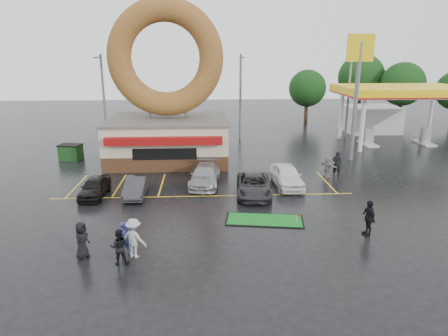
{
  "coord_description": "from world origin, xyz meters",
  "views": [
    {
      "loc": [
        0.05,
        -21.42,
        9.11
      ],
      "look_at": [
        1.3,
        2.41,
        2.2
      ],
      "focal_mm": 32.0,
      "sensor_mm": 36.0,
      "label": 1
    }
  ],
  "objects_px": {
    "car_white": "(287,176)",
    "person_blue": "(125,238)",
    "car_grey": "(254,185)",
    "putting_green": "(264,220)",
    "streetlight_left": "(104,97)",
    "gas_station": "(387,105)",
    "dumpster": "(71,153)",
    "donut_shop": "(167,109)",
    "car_black": "(95,187)",
    "streetlight_right": "(349,94)",
    "person_cameraman": "(369,218)",
    "car_dgrey": "(136,187)",
    "streetlight_mid": "(240,95)",
    "shell_sign": "(358,74)",
    "car_silver": "(205,175)"
  },
  "relations": [
    {
      "from": "car_grey",
      "to": "person_blue",
      "type": "height_order",
      "value": "person_blue"
    },
    {
      "from": "streetlight_right",
      "to": "dumpster",
      "type": "bearing_deg",
      "value": -162.82
    },
    {
      "from": "streetlight_right",
      "to": "putting_green",
      "type": "bearing_deg",
      "value": -118.99
    },
    {
      "from": "streetlight_right",
      "to": "donut_shop",
      "type": "bearing_deg",
      "value": -154.79
    },
    {
      "from": "donut_shop",
      "to": "streetlight_left",
      "type": "distance_m",
      "value": 9.87
    },
    {
      "from": "shell_sign",
      "to": "car_black",
      "type": "distance_m",
      "value": 22.78
    },
    {
      "from": "car_silver",
      "to": "shell_sign",
      "type": "bearing_deg",
      "value": 31.84
    },
    {
      "from": "person_blue",
      "to": "car_black",
      "type": "bearing_deg",
      "value": 75.38
    },
    {
      "from": "shell_sign",
      "to": "dumpster",
      "type": "distance_m",
      "value": 25.6
    },
    {
      "from": "car_dgrey",
      "to": "putting_green",
      "type": "height_order",
      "value": "car_dgrey"
    },
    {
      "from": "car_grey",
      "to": "car_black",
      "type": "bearing_deg",
      "value": -176.68
    },
    {
      "from": "car_black",
      "to": "car_grey",
      "type": "bearing_deg",
      "value": -0.02
    },
    {
      "from": "car_grey",
      "to": "putting_green",
      "type": "distance_m",
      "value": 4.33
    },
    {
      "from": "donut_shop",
      "to": "person_blue",
      "type": "xyz_separation_m",
      "value": [
        -0.67,
        -17.29,
        -3.65
      ]
    },
    {
      "from": "putting_green",
      "to": "streetlight_mid",
      "type": "bearing_deg",
      "value": 88.47
    },
    {
      "from": "car_black",
      "to": "person_cameraman",
      "type": "bearing_deg",
      "value": -21.55
    },
    {
      "from": "streetlight_left",
      "to": "car_dgrey",
      "type": "distance_m",
      "value": 17.62
    },
    {
      "from": "dumpster",
      "to": "person_cameraman",
      "type": "bearing_deg",
      "value": -25.82
    },
    {
      "from": "shell_sign",
      "to": "car_white",
      "type": "relative_size",
      "value": 2.34
    },
    {
      "from": "car_black",
      "to": "person_blue",
      "type": "bearing_deg",
      "value": -65.33
    },
    {
      "from": "car_grey",
      "to": "putting_green",
      "type": "xyz_separation_m",
      "value": [
        0.09,
        -4.29,
        -0.63
      ]
    },
    {
      "from": "car_dgrey",
      "to": "person_cameraman",
      "type": "bearing_deg",
      "value": -27.42
    },
    {
      "from": "gas_station",
      "to": "streetlight_left",
      "type": "xyz_separation_m",
      "value": [
        -30.0,
        -1.02,
        1.08
      ]
    },
    {
      "from": "car_black",
      "to": "car_silver",
      "type": "height_order",
      "value": "car_silver"
    },
    {
      "from": "car_dgrey",
      "to": "car_grey",
      "type": "height_order",
      "value": "car_grey"
    },
    {
      "from": "shell_sign",
      "to": "putting_green",
      "type": "relative_size",
      "value": 2.32
    },
    {
      "from": "car_grey",
      "to": "person_cameraman",
      "type": "distance_m",
      "value": 8.18
    },
    {
      "from": "streetlight_right",
      "to": "person_blue",
      "type": "height_order",
      "value": "streetlight_right"
    },
    {
      "from": "streetlight_right",
      "to": "car_grey",
      "type": "relative_size",
      "value": 1.87
    },
    {
      "from": "dumpster",
      "to": "donut_shop",
      "type": "bearing_deg",
      "value": 10.43
    },
    {
      "from": "car_black",
      "to": "donut_shop",
      "type": "bearing_deg",
      "value": 67.18
    },
    {
      "from": "streetlight_mid",
      "to": "car_white",
      "type": "bearing_deg",
      "value": -83.25
    },
    {
      "from": "donut_shop",
      "to": "person_blue",
      "type": "distance_m",
      "value": 17.69
    },
    {
      "from": "car_black",
      "to": "car_dgrey",
      "type": "xyz_separation_m",
      "value": [
        2.69,
        -0.04,
        -0.02
      ]
    },
    {
      "from": "streetlight_left",
      "to": "car_white",
      "type": "bearing_deg",
      "value": -42.95
    },
    {
      "from": "car_silver",
      "to": "dumpster",
      "type": "height_order",
      "value": "car_silver"
    },
    {
      "from": "car_grey",
      "to": "streetlight_left",
      "type": "bearing_deg",
      "value": 133.83
    },
    {
      "from": "car_white",
      "to": "person_blue",
      "type": "relative_size",
      "value": 2.79
    },
    {
      "from": "streetlight_left",
      "to": "car_white",
      "type": "relative_size",
      "value": 1.99
    },
    {
      "from": "car_silver",
      "to": "donut_shop",
      "type": "bearing_deg",
      "value": 119.61
    },
    {
      "from": "dumpster",
      "to": "car_white",
      "type": "bearing_deg",
      "value": -12.08
    },
    {
      "from": "person_cameraman",
      "to": "car_black",
      "type": "bearing_deg",
      "value": -118.71
    },
    {
      "from": "person_blue",
      "to": "person_cameraman",
      "type": "height_order",
      "value": "person_cameraman"
    },
    {
      "from": "car_silver",
      "to": "person_cameraman",
      "type": "xyz_separation_m",
      "value": [
        8.37,
        -8.66,
        0.24
      ]
    },
    {
      "from": "gas_station",
      "to": "shell_sign",
      "type": "bearing_deg",
      "value": -128.07
    },
    {
      "from": "streetlight_left",
      "to": "dumpster",
      "type": "height_order",
      "value": "streetlight_left"
    },
    {
      "from": "car_silver",
      "to": "streetlight_left",
      "type": "bearing_deg",
      "value": 131.77
    },
    {
      "from": "car_black",
      "to": "streetlight_mid",
      "type": "bearing_deg",
      "value": 58.4
    },
    {
      "from": "streetlight_right",
      "to": "car_white",
      "type": "bearing_deg",
      "value": -121.15
    },
    {
      "from": "donut_shop",
      "to": "putting_green",
      "type": "distance_m",
      "value": 15.81
    }
  ]
}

